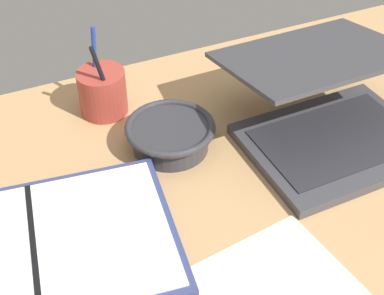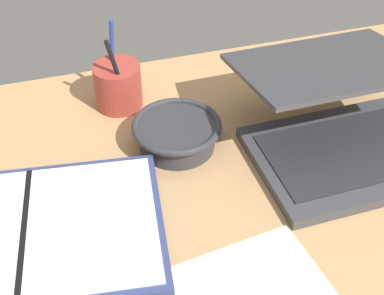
{
  "view_description": "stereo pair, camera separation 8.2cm",
  "coord_description": "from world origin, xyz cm",
  "px_view_note": "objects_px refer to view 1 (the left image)",
  "views": [
    {
      "loc": [
        -25.88,
        -44.01,
        63.17
      ],
      "look_at": [
        -0.02,
        12.7,
        9.0
      ],
      "focal_mm": 50.0,
      "sensor_mm": 36.0,
      "label": 1
    },
    {
      "loc": [
        -18.17,
        -46.93,
        63.17
      ],
      "look_at": [
        -0.02,
        12.7,
        9.0
      ],
      "focal_mm": 50.0,
      "sensor_mm": 36.0,
      "label": 2
    }
  ],
  "objects_px": {
    "bowl": "(172,134)",
    "planner": "(36,255)",
    "laptop": "(328,112)",
    "pen_cup": "(103,92)"
  },
  "relations": [
    {
      "from": "laptop",
      "to": "bowl",
      "type": "height_order",
      "value": "laptop"
    },
    {
      "from": "bowl",
      "to": "pen_cup",
      "type": "distance_m",
      "value": 0.17
    },
    {
      "from": "bowl",
      "to": "planner",
      "type": "height_order",
      "value": "bowl"
    },
    {
      "from": "bowl",
      "to": "planner",
      "type": "bearing_deg",
      "value": -150.46
    },
    {
      "from": "bowl",
      "to": "pen_cup",
      "type": "relative_size",
      "value": 0.95
    },
    {
      "from": "planner",
      "to": "laptop",
      "type": "bearing_deg",
      "value": 14.82
    },
    {
      "from": "bowl",
      "to": "planner",
      "type": "xyz_separation_m",
      "value": [
        -0.27,
        -0.15,
        -0.01
      ]
    },
    {
      "from": "laptop",
      "to": "planner",
      "type": "bearing_deg",
      "value": -173.63
    },
    {
      "from": "pen_cup",
      "to": "planner",
      "type": "bearing_deg",
      "value": -122.56
    },
    {
      "from": "pen_cup",
      "to": "planner",
      "type": "relative_size",
      "value": 0.39
    }
  ]
}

